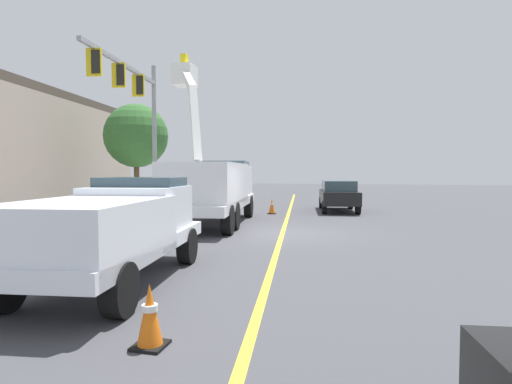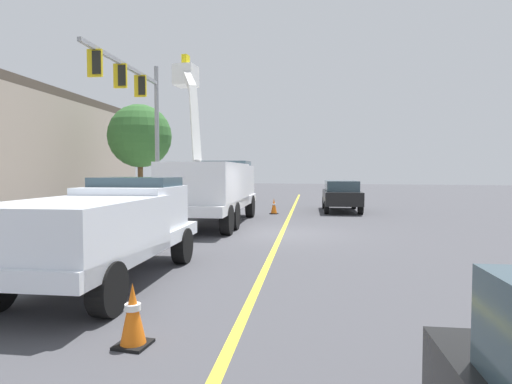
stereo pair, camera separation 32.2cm
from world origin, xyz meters
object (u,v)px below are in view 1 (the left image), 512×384
at_px(utility_bucket_truck, 213,185).
at_px(traffic_cone_leading, 150,316).
at_px(service_pickup_truck, 113,227).
at_px(traffic_cone_mid_front, 272,206).
at_px(traffic_signal_mast, 136,103).
at_px(passing_minivan, 338,194).

relative_size(utility_bucket_truck, traffic_cone_leading, 10.53).
height_order(service_pickup_truck, traffic_cone_mid_front, service_pickup_truck).
bearing_deg(traffic_signal_mast, utility_bucket_truck, -102.07).
xyz_separation_m(service_pickup_truck, passing_minivan, (16.28, -3.60, -0.15)).
bearing_deg(traffic_cone_leading, traffic_cone_mid_front, 6.22).
height_order(utility_bucket_truck, passing_minivan, utility_bucket_truck).
xyz_separation_m(utility_bucket_truck, traffic_signal_mast, (0.85, 3.98, 3.71)).
height_order(traffic_cone_leading, traffic_signal_mast, traffic_signal_mast).
relative_size(service_pickup_truck, passing_minivan, 1.16).
bearing_deg(passing_minivan, traffic_cone_mid_front, 126.40).
height_order(service_pickup_truck, passing_minivan, service_pickup_truck).
height_order(service_pickup_truck, traffic_cone_leading, service_pickup_truck).
relative_size(passing_minivan, traffic_cone_leading, 6.23).
distance_m(utility_bucket_truck, traffic_cone_leading, 12.32).
height_order(passing_minivan, traffic_signal_mast, traffic_signal_mast).
relative_size(traffic_cone_leading, traffic_signal_mast, 0.11).
distance_m(passing_minivan, traffic_signal_mast, 11.60).
xyz_separation_m(passing_minivan, traffic_cone_mid_front, (-2.41, 3.27, -0.58)).
bearing_deg(passing_minivan, traffic_signal_mast, 124.93).
height_order(traffic_cone_mid_front, traffic_signal_mast, traffic_signal_mast).
height_order(utility_bucket_truck, traffic_cone_mid_front, utility_bucket_truck).
bearing_deg(passing_minivan, service_pickup_truck, 167.53).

